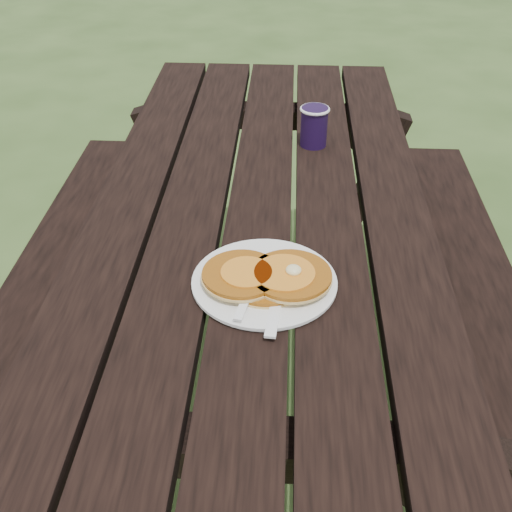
# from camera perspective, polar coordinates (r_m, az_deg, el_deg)

# --- Properties ---
(ground) EXTENTS (60.00, 60.00, 0.00)m
(ground) POSITION_cam_1_polar(r_m,az_deg,el_deg) (1.95, 0.30, -14.20)
(ground) COLOR #334A1F
(ground) RESTS_ON ground
(picnic_table) EXTENTS (1.36, 1.80, 0.75)m
(picnic_table) POSITION_cam_1_polar(r_m,az_deg,el_deg) (1.69, 0.34, -6.15)
(picnic_table) COLOR black
(picnic_table) RESTS_ON ground
(plate) EXTENTS (0.27, 0.27, 0.01)m
(plate) POSITION_cam_1_polar(r_m,az_deg,el_deg) (1.20, 0.75, -2.35)
(plate) COLOR white
(plate) RESTS_ON picnic_table
(pancake_stack) EXTENTS (0.24, 0.15, 0.04)m
(pancake_stack) POSITION_cam_1_polar(r_m,az_deg,el_deg) (1.18, 1.05, -1.84)
(pancake_stack) COLOR #A25912
(pancake_stack) RESTS_ON plate
(knife) EXTENTS (0.04, 0.18, 0.00)m
(knife) POSITION_cam_1_polar(r_m,az_deg,el_deg) (1.14, 1.79, -4.21)
(knife) COLOR white
(knife) RESTS_ON plate
(fork) EXTENTS (0.06, 0.16, 0.01)m
(fork) POSITION_cam_1_polar(r_m,az_deg,el_deg) (1.14, -0.94, -3.97)
(fork) COLOR white
(fork) RESTS_ON plate
(coffee_cup) EXTENTS (0.08, 0.08, 0.10)m
(coffee_cup) POSITION_cam_1_polar(r_m,az_deg,el_deg) (1.69, 5.19, 11.60)
(coffee_cup) COLOR black
(coffee_cup) RESTS_ON picnic_table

